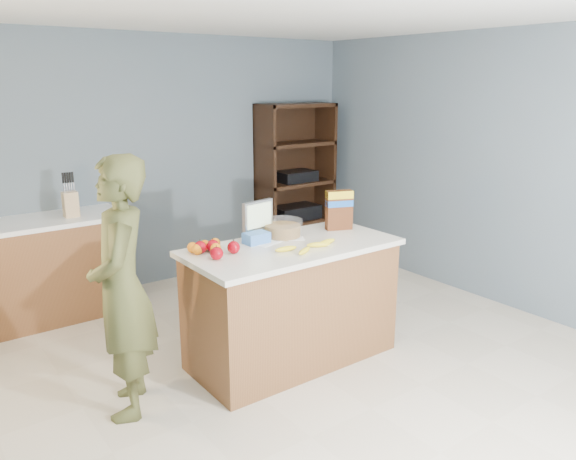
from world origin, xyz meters
TOP-DOWN VIEW (x-y plane):
  - floor at (0.00, 0.00)m, footprint 4.50×5.00m
  - walls at (0.00, 0.00)m, footprint 4.52×5.02m
  - counter_peninsula at (0.00, 0.30)m, footprint 1.56×0.76m
  - back_cabinet at (-1.20, 2.20)m, footprint 1.24×0.62m
  - shelving_unit at (1.55, 2.35)m, footprint 0.90×0.40m
  - person at (-1.24, 0.38)m, footprint 0.60×0.71m
  - knife_block at (-1.03, 2.13)m, footprint 0.12×0.10m
  - envelopes at (-0.01, 0.44)m, footprint 0.43×0.20m
  - bananas at (0.03, 0.15)m, footprint 0.52×0.20m
  - apples at (-0.56, 0.42)m, footprint 0.27×0.28m
  - oranges at (-0.59, 0.52)m, footprint 0.25×0.19m
  - blue_carton at (-0.18, 0.49)m, footprint 0.18×0.12m
  - salad_bowl at (0.08, 0.53)m, footprint 0.30×0.30m
  - tv at (-0.09, 0.61)m, footprint 0.28×0.12m
  - cereal_box at (0.56, 0.43)m, footprint 0.22×0.15m

SIDE VIEW (x-z plane):
  - floor at x=0.00m, z-range -0.01..0.01m
  - counter_peninsula at x=0.00m, z-range -0.03..0.87m
  - back_cabinet at x=-1.20m, z-range 0.00..0.90m
  - person at x=-1.24m, z-range 0.00..1.64m
  - shelving_unit at x=1.55m, z-range -0.04..1.76m
  - envelopes at x=-0.01m, z-range 0.90..0.90m
  - bananas at x=0.03m, z-range 0.90..0.94m
  - oranges at x=-0.59m, z-range 0.90..0.97m
  - blue_carton at x=-0.18m, z-range 0.90..0.98m
  - apples at x=-0.56m, z-range 0.90..0.99m
  - salad_bowl at x=0.08m, z-range 0.89..1.02m
  - knife_block at x=-1.03m, z-range 0.86..1.17m
  - tv at x=-0.09m, z-range 0.92..1.20m
  - cereal_box at x=0.56m, z-range 0.93..1.24m
  - walls at x=0.00m, z-range 0.40..2.91m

